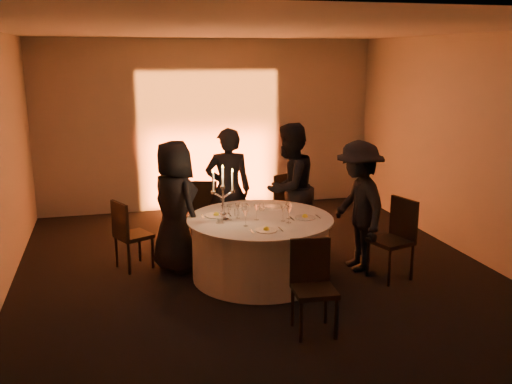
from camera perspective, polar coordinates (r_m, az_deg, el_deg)
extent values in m
plane|color=black|center=(7.25, 0.40, -8.45)|extent=(7.00, 7.00, 0.00)
plane|color=silver|center=(6.73, 0.45, 15.95)|extent=(7.00, 7.00, 0.00)
plane|color=#B2AEA5|center=(10.22, -4.72, 6.68)|extent=(7.00, 0.00, 7.00)
plane|color=#B2AEA5|center=(3.68, 14.86, -6.31)|extent=(7.00, 0.00, 7.00)
plane|color=#B2AEA5|center=(8.14, 21.33, 4.02)|extent=(0.00, 7.00, 7.00)
cube|color=black|center=(10.21, -4.27, -1.63)|extent=(0.25, 0.12, 0.10)
cylinder|color=black|center=(7.25, 0.40, -8.34)|extent=(0.60, 0.60, 0.03)
cylinder|color=black|center=(7.12, 0.41, -5.65)|extent=(0.20, 0.20, 0.75)
cylinder|color=silver|center=(7.12, 0.41, -5.65)|extent=(1.68, 1.68, 0.75)
cylinder|color=silver|center=(7.00, 0.41, -2.68)|extent=(1.80, 1.80, 0.02)
cube|color=black|center=(7.57, -12.15, -4.29)|extent=(0.53, 0.53, 0.05)
cube|color=black|center=(7.42, -13.46, -2.74)|extent=(0.21, 0.38, 0.46)
cylinder|color=black|center=(7.58, -10.30, -5.97)|extent=(0.04, 0.04, 0.43)
cylinder|color=black|center=(7.86, -11.56, -5.31)|extent=(0.04, 0.04, 0.43)
cylinder|color=black|center=(7.42, -12.59, -6.50)|extent=(0.04, 0.04, 0.43)
cylinder|color=black|center=(7.71, -13.79, -5.80)|extent=(0.04, 0.04, 0.43)
cube|color=black|center=(8.60, -5.19, -1.81)|extent=(0.49, 0.49, 0.05)
cube|color=black|center=(8.36, -5.31, -0.47)|extent=(0.41, 0.14, 0.47)
cylinder|color=black|center=(8.82, -3.94, -2.94)|extent=(0.04, 0.04, 0.44)
cylinder|color=black|center=(8.84, -6.21, -2.94)|extent=(0.04, 0.04, 0.44)
cylinder|color=black|center=(8.48, -4.06, -3.61)|extent=(0.04, 0.04, 0.44)
cylinder|color=black|center=(8.51, -6.41, -3.61)|extent=(0.04, 0.04, 0.44)
cube|color=black|center=(8.72, 2.09, -1.33)|extent=(0.58, 0.58, 0.05)
cube|color=black|center=(8.51, 2.96, 0.17)|extent=(0.42, 0.21, 0.50)
cylinder|color=black|center=(9.04, 2.21, -2.40)|extent=(0.04, 0.04, 0.47)
cylinder|color=black|center=(8.81, 0.35, -2.81)|extent=(0.04, 0.04, 0.47)
cylinder|color=black|center=(8.77, 3.80, -2.92)|extent=(0.04, 0.04, 0.47)
cylinder|color=black|center=(8.53, 1.93, -3.37)|extent=(0.04, 0.04, 0.47)
cube|color=black|center=(7.24, 13.32, -4.84)|extent=(0.54, 0.54, 0.05)
cube|color=black|center=(7.29, 14.56, -2.53)|extent=(0.16, 0.43, 0.50)
cylinder|color=black|center=(7.32, 11.13, -6.54)|extent=(0.04, 0.04, 0.47)
cylinder|color=black|center=(7.07, 13.18, -7.39)|extent=(0.04, 0.04, 0.47)
cylinder|color=black|center=(7.57, 13.26, -5.98)|extent=(0.04, 0.04, 0.47)
cylinder|color=black|center=(7.32, 15.31, -6.78)|extent=(0.04, 0.04, 0.47)
cube|color=black|center=(5.75, 5.85, -9.79)|extent=(0.44, 0.44, 0.05)
cube|color=black|center=(5.82, 5.42, -6.80)|extent=(0.41, 0.08, 0.47)
cylinder|color=black|center=(5.65, 4.52, -12.76)|extent=(0.04, 0.04, 0.44)
cylinder|color=black|center=(5.74, 8.00, -12.42)|extent=(0.04, 0.04, 0.44)
cylinder|color=black|center=(5.96, 3.68, -11.30)|extent=(0.04, 0.04, 0.44)
cylinder|color=black|center=(6.04, 6.98, -11.00)|extent=(0.04, 0.04, 0.44)
imported|color=black|center=(7.31, -8.10, -1.43)|extent=(0.87, 0.98, 1.69)
imported|color=black|center=(7.99, -2.79, 0.21)|extent=(0.69, 0.51, 1.75)
imported|color=black|center=(7.98, 3.35, 0.42)|extent=(1.12, 1.08, 1.81)
imported|color=black|center=(7.40, 10.20, -1.38)|extent=(0.64, 1.09, 1.68)
cylinder|color=white|center=(7.09, -4.00, -2.37)|extent=(0.27, 0.27, 0.01)
cube|color=#BCBCC1|center=(7.06, -5.35, -2.47)|extent=(0.01, 0.17, 0.01)
cube|color=#BCBCC1|center=(7.12, -2.65, -2.28)|extent=(0.02, 0.17, 0.01)
sphere|color=yellow|center=(7.08, -4.00, -2.04)|extent=(0.07, 0.07, 0.07)
cylinder|color=white|center=(7.52, -2.06, -1.40)|extent=(0.26, 0.26, 0.01)
cube|color=#BCBCC1|center=(7.49, -3.33, -1.50)|extent=(0.02, 0.17, 0.01)
cube|color=#BCBCC1|center=(7.56, -0.80, -1.33)|extent=(0.01, 0.17, 0.01)
cylinder|color=white|center=(7.49, 1.89, -1.46)|extent=(0.25, 0.25, 0.01)
cube|color=#BCBCC1|center=(7.45, 0.63, -1.56)|extent=(0.02, 0.17, 0.01)
cube|color=#BCBCC1|center=(7.54, 3.13, -1.38)|extent=(0.02, 0.17, 0.01)
cylinder|color=white|center=(7.02, 4.92, -2.56)|extent=(0.25, 0.25, 0.01)
cube|color=#BCBCC1|center=(6.96, 3.60, -2.67)|extent=(0.02, 0.17, 0.01)
cube|color=#BCBCC1|center=(7.07, 6.22, -2.46)|extent=(0.01, 0.17, 0.01)
sphere|color=yellow|center=(7.01, 4.92, -2.23)|extent=(0.07, 0.07, 0.07)
cylinder|color=white|center=(6.49, 1.04, -3.85)|extent=(0.25, 0.25, 0.01)
cube|color=#BCBCC1|center=(6.45, -0.42, -3.98)|extent=(0.02, 0.17, 0.01)
cube|color=#BCBCC1|center=(6.54, 2.48, -3.74)|extent=(0.02, 0.17, 0.01)
sphere|color=yellow|center=(6.48, 1.04, -3.50)|extent=(0.07, 0.07, 0.07)
cylinder|color=white|center=(6.81, -3.58, -3.07)|extent=(0.11, 0.11, 0.01)
cylinder|color=white|center=(6.80, -3.59, -2.80)|extent=(0.07, 0.07, 0.06)
cylinder|color=silver|center=(6.89, -3.29, -2.79)|extent=(0.14, 0.14, 0.02)
sphere|color=silver|center=(6.87, -3.29, -2.28)|extent=(0.07, 0.07, 0.07)
cylinder|color=silver|center=(6.84, -3.31, -1.16)|extent=(0.03, 0.03, 0.36)
cylinder|color=silver|center=(6.79, -3.33, 0.45)|extent=(0.06, 0.06, 0.03)
cylinder|color=white|center=(6.76, -3.35, 1.47)|extent=(0.02, 0.02, 0.24)
cone|color=#FFAC2D|center=(6.74, -3.36, 2.62)|extent=(0.02, 0.02, 0.04)
cylinder|color=silver|center=(6.80, -3.81, -0.32)|extent=(0.13, 0.02, 0.09)
cylinder|color=silver|center=(6.78, -4.30, -0.04)|extent=(0.06, 0.06, 0.03)
cylinder|color=white|center=(6.75, -4.32, 0.97)|extent=(0.02, 0.02, 0.24)
cone|color=#FFAC2D|center=(6.72, -4.34, 2.13)|extent=(0.02, 0.02, 0.04)
cylinder|color=silver|center=(6.82, -2.84, -0.26)|extent=(0.13, 0.02, 0.09)
cylinder|color=silver|center=(6.83, -2.36, 0.07)|extent=(0.06, 0.06, 0.03)
cylinder|color=white|center=(6.80, -2.37, 1.08)|extent=(0.02, 0.02, 0.24)
cone|color=#FFAC2D|center=(6.77, -2.38, 2.23)|extent=(0.02, 0.02, 0.04)
cylinder|color=white|center=(6.67, -1.03, -3.40)|extent=(0.06, 0.06, 0.01)
cylinder|color=white|center=(6.66, -1.03, -2.98)|extent=(0.01, 0.01, 0.10)
cone|color=white|center=(6.63, -1.04, -2.23)|extent=(0.07, 0.07, 0.09)
cylinder|color=white|center=(6.99, -1.83, -2.61)|extent=(0.06, 0.06, 0.01)
cylinder|color=white|center=(6.97, -1.83, -2.20)|extent=(0.01, 0.01, 0.10)
cone|color=white|center=(6.95, -1.84, -1.49)|extent=(0.07, 0.07, 0.09)
cylinder|color=white|center=(6.87, 2.72, -2.91)|extent=(0.06, 0.06, 0.01)
cylinder|color=white|center=(6.85, 2.72, -2.50)|extent=(0.01, 0.01, 0.10)
cone|color=white|center=(6.83, 2.73, -1.77)|extent=(0.07, 0.07, 0.09)
cylinder|color=white|center=(7.29, -3.37, -1.93)|extent=(0.06, 0.06, 0.01)
cylinder|color=white|center=(7.28, -3.37, -1.54)|extent=(0.01, 0.01, 0.10)
cone|color=white|center=(7.26, -3.38, -0.85)|extent=(0.07, 0.07, 0.09)
cylinder|color=white|center=(6.97, 3.28, -2.66)|extent=(0.06, 0.06, 0.01)
cylinder|color=white|center=(6.96, 3.29, -2.25)|extent=(0.01, 0.01, 0.10)
cone|color=white|center=(6.94, 3.30, -1.54)|extent=(0.07, 0.07, 0.09)
cylinder|color=white|center=(6.92, -2.65, -2.79)|extent=(0.06, 0.06, 0.01)
cylinder|color=white|center=(6.90, -2.65, -2.38)|extent=(0.01, 0.01, 0.10)
cone|color=white|center=(6.88, -2.66, -1.66)|extent=(0.07, 0.07, 0.09)
cylinder|color=white|center=(6.80, 3.28, -3.08)|extent=(0.06, 0.06, 0.01)
cylinder|color=white|center=(6.79, 3.29, -2.66)|extent=(0.01, 0.01, 0.10)
cone|color=white|center=(6.76, 3.30, -1.93)|extent=(0.07, 0.07, 0.09)
cylinder|color=white|center=(6.92, 0.04, -2.78)|extent=(0.06, 0.06, 0.01)
cylinder|color=white|center=(6.90, 0.04, -2.36)|extent=(0.01, 0.01, 0.10)
cone|color=white|center=(6.88, 0.04, -1.64)|extent=(0.07, 0.07, 0.09)
cylinder|color=white|center=(7.18, -3.00, -1.82)|extent=(0.07, 0.07, 0.09)
cylinder|color=white|center=(7.32, 0.58, -1.52)|extent=(0.07, 0.07, 0.09)
cylinder|color=white|center=(7.31, -1.20, -1.54)|extent=(0.07, 0.07, 0.09)
cylinder|color=white|center=(7.07, -1.93, -2.07)|extent=(0.07, 0.07, 0.09)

